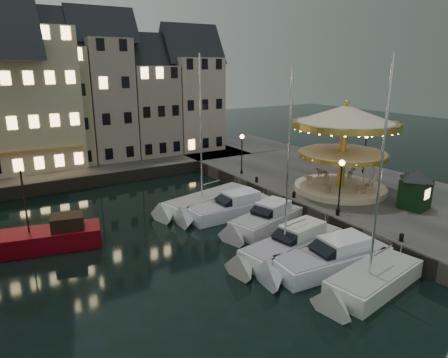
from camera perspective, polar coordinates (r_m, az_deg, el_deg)
ground at (r=27.87m, az=7.01°, el=-10.54°), size 160.00×160.00×0.00m
quay_east at (r=40.84m, az=17.26°, el=-1.46°), size 16.00×56.00×1.30m
quay_north at (r=49.37m, az=-21.58°, el=1.09°), size 44.00×12.00×1.30m
quaywall_e at (r=35.42m, az=8.63°, el=-3.56°), size 0.15×44.00×1.30m
quaywall_n at (r=44.05m, az=-17.58°, el=-0.24°), size 48.00×0.15×1.30m
streetlamp_b at (r=31.82m, az=16.34°, el=0.07°), size 0.44×0.44×4.17m
streetlamp_c at (r=41.75m, az=2.57°, el=4.40°), size 0.44×0.44×4.17m
streetlamp_d at (r=44.66m, az=19.55°, el=4.25°), size 0.44×0.44×4.17m
bollard_a at (r=28.71m, az=24.03°, el=-7.56°), size 0.30×0.30×0.57m
bollard_b at (r=31.81m, az=15.93°, el=-4.48°), size 0.30×0.30×0.57m
bollard_c at (r=35.14m, az=9.97°, el=-2.14°), size 0.30×0.30×0.57m
bollard_d at (r=39.21m, az=4.67°, el=-0.04°), size 0.30×0.30×0.57m
townhouse_nc at (r=50.05m, az=-22.98°, el=10.61°), size 6.82×8.00×14.80m
townhouse_nd at (r=51.24m, az=-16.58°, el=11.86°), size 5.50×8.00×15.80m
townhouse_ne at (r=53.05m, az=-10.69°, el=10.73°), size 6.16×8.00×12.80m
townhouse_nf at (r=55.47m, az=-4.77°, el=11.68°), size 6.82×8.00×13.80m
motorboat_a at (r=24.70m, az=20.00°, el=-13.75°), size 7.79×3.64×12.89m
motorboat_b at (r=26.22m, az=14.49°, el=-11.17°), size 8.97×3.32×2.15m
motorboat_c at (r=27.48m, az=9.21°, el=-9.45°), size 9.21×3.70×12.17m
motorboat_d at (r=31.47m, az=5.68°, el=-6.01°), size 7.72×4.46×2.15m
motorboat_e at (r=33.89m, az=0.54°, el=-4.29°), size 8.72×2.67×2.15m
motorboat_f at (r=35.86m, az=-2.82°, el=-3.35°), size 9.94×4.74×13.21m
red_fishing_boat at (r=30.85m, az=-23.76°, el=-7.73°), size 7.66×4.02×5.89m
carousel at (r=36.86m, az=16.81°, el=6.45°), size 9.39×9.39×8.22m
ticket_kiosk at (r=34.96m, az=25.81°, el=-0.40°), size 3.14×3.14×3.68m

